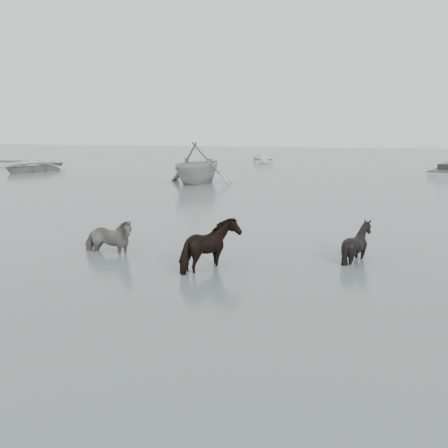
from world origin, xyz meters
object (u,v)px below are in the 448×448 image
at_px(pony_dark, 212,241).
at_px(rowboat_lead, 32,164).
at_px(pony_black, 358,234).
at_px(pony_pinto, 108,230).

bearing_deg(pony_dark, rowboat_lead, 44.47).
distance_m(pony_black, rowboat_lead, 31.96).
bearing_deg(pony_dark, pony_pinto, 77.27).
relative_size(pony_pinto, pony_black, 1.14).
xyz_separation_m(pony_black, rowboat_lead, (-24.14, 20.94, -0.17)).
xyz_separation_m(pony_pinto, pony_black, (6.86, 0.95, 0.03)).
xyz_separation_m(pony_dark, pony_black, (3.59, 1.84, -0.03)).
height_order(pony_pinto, rowboat_lead, pony_pinto).
height_order(pony_black, rowboat_lead, pony_black).
xyz_separation_m(pony_pinto, pony_dark, (3.27, -0.89, 0.06)).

